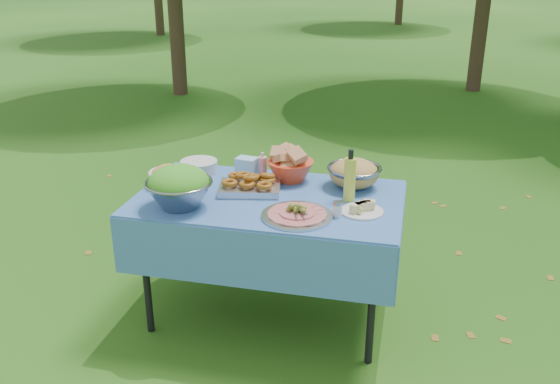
{
  "coord_description": "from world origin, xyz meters",
  "views": [
    {
      "loc": [
        0.75,
        -2.93,
        2.01
      ],
      "look_at": [
        0.07,
        0.0,
        0.8
      ],
      "focal_mm": 38.0,
      "sensor_mm": 36.0,
      "label": 1
    }
  ],
  "objects_px": {
    "picnic_table": "(269,258)",
    "salad_bowl": "(179,187)",
    "pasta_bowl_steel": "(354,173)",
    "charcuterie_platter": "(297,209)",
    "bread_bowl": "(290,165)",
    "oil_bottle": "(350,175)",
    "plate_stack": "(199,166)"
  },
  "relations": [
    {
      "from": "oil_bottle",
      "to": "charcuterie_platter",
      "type": "bearing_deg",
      "value": -129.47
    },
    {
      "from": "picnic_table",
      "to": "oil_bottle",
      "type": "relative_size",
      "value": 5.06
    },
    {
      "from": "bread_bowl",
      "to": "oil_bottle",
      "type": "height_order",
      "value": "oil_bottle"
    },
    {
      "from": "bread_bowl",
      "to": "oil_bottle",
      "type": "xyz_separation_m",
      "value": [
        0.38,
        -0.23,
        0.05
      ]
    },
    {
      "from": "charcuterie_platter",
      "to": "oil_bottle",
      "type": "xyz_separation_m",
      "value": [
        0.23,
        0.28,
        0.1
      ]
    },
    {
      "from": "picnic_table",
      "to": "pasta_bowl_steel",
      "type": "bearing_deg",
      "value": 31.2
    },
    {
      "from": "salad_bowl",
      "to": "plate_stack",
      "type": "relative_size",
      "value": 1.55
    },
    {
      "from": "pasta_bowl_steel",
      "to": "charcuterie_platter",
      "type": "bearing_deg",
      "value": -115.09
    },
    {
      "from": "salad_bowl",
      "to": "oil_bottle",
      "type": "xyz_separation_m",
      "value": [
        0.86,
        0.3,
        0.03
      ]
    },
    {
      "from": "salad_bowl",
      "to": "bread_bowl",
      "type": "bearing_deg",
      "value": 47.44
    },
    {
      "from": "charcuterie_platter",
      "to": "picnic_table",
      "type": "bearing_deg",
      "value": 132.44
    },
    {
      "from": "picnic_table",
      "to": "charcuterie_platter",
      "type": "relative_size",
      "value": 3.96
    },
    {
      "from": "salad_bowl",
      "to": "oil_bottle",
      "type": "bearing_deg",
      "value": 19.01
    },
    {
      "from": "bread_bowl",
      "to": "oil_bottle",
      "type": "relative_size",
      "value": 0.95
    },
    {
      "from": "bread_bowl",
      "to": "charcuterie_platter",
      "type": "distance_m",
      "value": 0.53
    },
    {
      "from": "picnic_table",
      "to": "pasta_bowl_steel",
      "type": "height_order",
      "value": "pasta_bowl_steel"
    },
    {
      "from": "picnic_table",
      "to": "salad_bowl",
      "type": "bearing_deg",
      "value": -149.95
    },
    {
      "from": "pasta_bowl_steel",
      "to": "charcuterie_platter",
      "type": "height_order",
      "value": "pasta_bowl_steel"
    },
    {
      "from": "plate_stack",
      "to": "oil_bottle",
      "type": "relative_size",
      "value": 0.78
    },
    {
      "from": "salad_bowl",
      "to": "plate_stack",
      "type": "xyz_separation_m",
      "value": [
        -0.09,
        0.53,
        -0.08
      ]
    },
    {
      "from": "plate_stack",
      "to": "oil_bottle",
      "type": "distance_m",
      "value": 0.99
    },
    {
      "from": "oil_bottle",
      "to": "plate_stack",
      "type": "bearing_deg",
      "value": 166.06
    },
    {
      "from": "pasta_bowl_steel",
      "to": "picnic_table",
      "type": "bearing_deg",
      "value": -148.8
    },
    {
      "from": "salad_bowl",
      "to": "bread_bowl",
      "type": "height_order",
      "value": "salad_bowl"
    },
    {
      "from": "plate_stack",
      "to": "picnic_table",
      "type": "bearing_deg",
      "value": -29.34
    },
    {
      "from": "picnic_table",
      "to": "salad_bowl",
      "type": "relative_size",
      "value": 4.15
    },
    {
      "from": "charcuterie_platter",
      "to": "oil_bottle",
      "type": "height_order",
      "value": "oil_bottle"
    },
    {
      "from": "oil_bottle",
      "to": "salad_bowl",
      "type": "bearing_deg",
      "value": -160.99
    },
    {
      "from": "pasta_bowl_steel",
      "to": "salad_bowl",
      "type": "bearing_deg",
      "value": -149.36
    },
    {
      "from": "salad_bowl",
      "to": "plate_stack",
      "type": "distance_m",
      "value": 0.55
    },
    {
      "from": "pasta_bowl_steel",
      "to": "oil_bottle",
      "type": "height_order",
      "value": "oil_bottle"
    },
    {
      "from": "charcuterie_platter",
      "to": "salad_bowl",
      "type": "bearing_deg",
      "value": -178.47
    }
  ]
}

